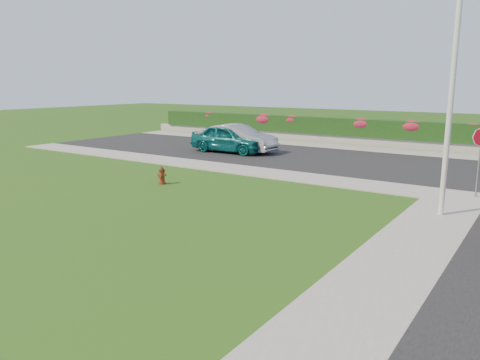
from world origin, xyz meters
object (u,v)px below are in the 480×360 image
Objects in this scene: fire_hydrant at (162,176)px; utility_pole at (451,104)px; sedan_teal at (229,139)px; sedan_silver at (237,138)px.

utility_pole reaches higher than fire_hydrant.
fire_hydrant is 8.93m from sedan_teal.
utility_pole is at bearing -122.63° from sedan_silver.
fire_hydrant is 9.23m from sedan_silver.
fire_hydrant is 0.11× the size of utility_pole.
sedan_teal is at bearing 143.56° from sedan_silver.
sedan_teal is at bearing 94.64° from fire_hydrant.
utility_pole reaches higher than sedan_teal.
utility_pole is (12.92, -7.11, 2.54)m from sedan_teal.
sedan_silver is at bearing 149.28° from utility_pole.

